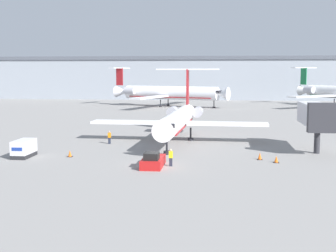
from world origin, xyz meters
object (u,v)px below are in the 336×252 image
traffic_cone_right (260,156)px  jet_bridge (315,115)px  traffic_cone_left (70,154)px  traffic_cone_mid (276,159)px  airplane_parked_far_left (168,93)px  worker_near_tug (171,157)px  luggage_cart (24,148)px  airplane_main (179,118)px  pushback_tug (153,161)px  worker_by_wing (109,137)px

traffic_cone_right → jet_bridge: 10.47m
traffic_cone_left → jet_bridge: (28.56, 7.27, 4.08)m
traffic_cone_mid → airplane_parked_far_left: size_ratio=0.02×
jet_bridge → airplane_parked_far_left: bearing=110.3°
traffic_cone_mid → traffic_cone_left: bearing=177.9°
traffic_cone_mid → worker_near_tug: bearing=-164.2°
luggage_cart → traffic_cone_left: (5.14, 0.78, -0.64)m
traffic_cone_left → traffic_cone_right: (21.48, 0.72, 0.03)m
airplane_main → pushback_tug: 18.35m
worker_by_wing → jet_bridge: bearing=-5.9°
traffic_cone_mid → airplane_parked_far_left: 81.38m
pushback_tug → airplane_parked_far_left: (-7.84, 82.20, 3.24)m
worker_near_tug → traffic_cone_mid: bearing=15.8°
airplane_main → pushback_tug: size_ratio=5.53×
traffic_cone_right → airplane_parked_far_left: size_ratio=0.02×
airplane_main → traffic_cone_left: size_ratio=35.58×
luggage_cart → worker_near_tug: size_ratio=2.05×
airplane_parked_far_left → jet_bridge: bearing=-69.7°
traffic_cone_right → traffic_cone_mid: (1.61, -1.57, -0.03)m
luggage_cart → pushback_tug: bearing=-13.3°
luggage_cart → worker_by_wing: bearing=55.7°
traffic_cone_mid → jet_bridge: 10.61m
pushback_tug → worker_by_wing: 16.52m
traffic_cone_left → traffic_cone_mid: size_ratio=1.02×
traffic_cone_right → worker_near_tug: bearing=-153.5°
traffic_cone_mid → pushback_tug: bearing=-164.5°
pushback_tug → worker_by_wing: worker_by_wing is taller
pushback_tug → airplane_parked_far_left: bearing=95.4°
airplane_main → luggage_cart: 21.99m
worker_near_tug → traffic_cone_mid: size_ratio=2.44×
traffic_cone_right → jet_bridge: size_ratio=0.08×
airplane_main → traffic_cone_left: airplane_main is taller
worker_near_tug → jet_bridge: bearing=34.3°
jet_bridge → pushback_tug: bearing=-147.4°
traffic_cone_left → traffic_cone_right: bearing=1.9°
worker_near_tug → worker_by_wing: 17.10m
traffic_cone_left → worker_near_tug: bearing=-18.3°
worker_by_wing → airplane_parked_far_left: 67.83m
traffic_cone_left → airplane_parked_far_left: bearing=88.2°
traffic_cone_left → luggage_cart: bearing=-171.4°
traffic_cone_left → traffic_cone_mid: bearing=-2.1°
airplane_parked_far_left → jet_bridge: airplane_parked_far_left is taller
worker_near_tug → jet_bridge: jet_bridge is taller
jet_bridge → airplane_main: bearing=159.6°
pushback_tug → jet_bridge: (18.30, 11.69, 3.85)m
luggage_cart → airplane_parked_far_left: size_ratio=0.11×
worker_near_tug → airplane_parked_far_left: airplane_parked_far_left is taller
pushback_tug → traffic_cone_mid: 13.32m
airplane_main → worker_near_tug: (0.80, -17.70, -2.24)m
worker_near_tug → airplane_parked_far_left: 82.38m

